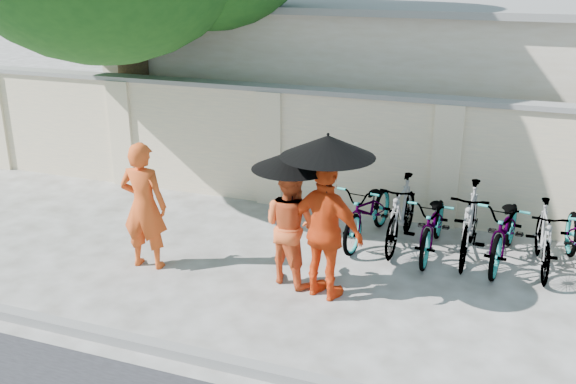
% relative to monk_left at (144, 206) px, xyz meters
% --- Properties ---
extents(ground, '(80.00, 80.00, 0.00)m').
position_rel_monk_left_xyz_m(ground, '(1.68, -0.13, -0.90)').
color(ground, '#BCBCBC').
extents(kerb, '(40.00, 0.16, 0.12)m').
position_rel_monk_left_xyz_m(kerb, '(1.68, -1.83, -0.84)').
color(kerb, gray).
rests_on(kerb, ground).
extents(compound_wall, '(20.00, 0.30, 2.00)m').
position_rel_monk_left_xyz_m(compound_wall, '(2.68, 3.07, 0.10)').
color(compound_wall, beige).
rests_on(compound_wall, ground).
extents(building_behind, '(14.00, 6.00, 3.20)m').
position_rel_monk_left_xyz_m(building_behind, '(3.68, 6.87, 0.70)').
color(building_behind, silver).
rests_on(building_behind, ground).
extents(monk_left, '(0.70, 0.49, 1.81)m').
position_rel_monk_left_xyz_m(monk_left, '(0.00, 0.00, 0.00)').
color(monk_left, '#DD4D1A').
rests_on(monk_left, ground).
extents(monk_center, '(0.94, 0.84, 1.60)m').
position_rel_monk_left_xyz_m(monk_center, '(2.04, 0.27, -0.10)').
color(monk_center, '#DD5826').
rests_on(monk_center, ground).
extents(parasol_center, '(1.03, 1.03, 0.94)m').
position_rel_monk_left_xyz_m(parasol_center, '(2.09, 0.19, 0.83)').
color(parasol_center, black).
rests_on(parasol_center, ground).
extents(monk_right, '(1.12, 0.72, 1.78)m').
position_rel_monk_left_xyz_m(monk_right, '(2.60, 0.03, -0.01)').
color(monk_right, '#DF4212').
rests_on(monk_right, ground).
extents(parasol_right, '(1.14, 1.14, 1.14)m').
position_rel_monk_left_xyz_m(parasol_right, '(2.62, -0.05, 1.12)').
color(parasol_right, black).
rests_on(parasol_right, ground).
extents(bike_0, '(0.88, 1.91, 0.97)m').
position_rel_monk_left_xyz_m(bike_0, '(2.70, 1.95, -0.42)').
color(bike_0, gray).
rests_on(bike_0, ground).
extents(bike_1, '(0.57, 1.78, 1.06)m').
position_rel_monk_left_xyz_m(bike_1, '(3.20, 1.92, -0.37)').
color(bike_1, gray).
rests_on(bike_1, ground).
extents(bike_2, '(0.65, 1.80, 0.94)m').
position_rel_monk_left_xyz_m(bike_2, '(3.70, 1.82, -0.43)').
color(bike_2, gray).
rests_on(bike_2, ground).
extents(bike_3, '(0.55, 1.81, 1.08)m').
position_rel_monk_left_xyz_m(bike_3, '(4.19, 1.86, -0.36)').
color(bike_3, gray).
rests_on(bike_3, ground).
extents(bike_4, '(0.89, 1.99, 1.01)m').
position_rel_monk_left_xyz_m(bike_4, '(4.69, 1.88, -0.40)').
color(bike_4, gray).
rests_on(bike_4, ground).
extents(bike_5, '(0.58, 1.62, 0.96)m').
position_rel_monk_left_xyz_m(bike_5, '(5.19, 1.80, -0.42)').
color(bike_5, gray).
rests_on(bike_5, ground).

